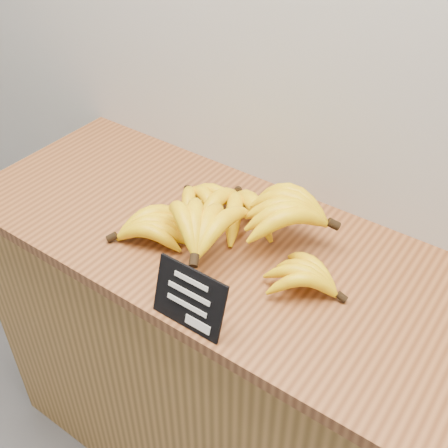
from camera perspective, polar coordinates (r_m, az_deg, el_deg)
counter at (r=1.61m, az=1.07°, el=-15.11°), size 1.39×0.50×0.90m
counter_top at (r=1.26m, az=1.32°, el=-2.56°), size 1.36×0.54×0.03m
chalkboard_sign at (r=1.05m, az=-3.58°, el=-7.56°), size 0.15×0.04×0.12m
banana_pile at (r=1.23m, az=0.70°, el=0.37°), size 0.56×0.35×0.13m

